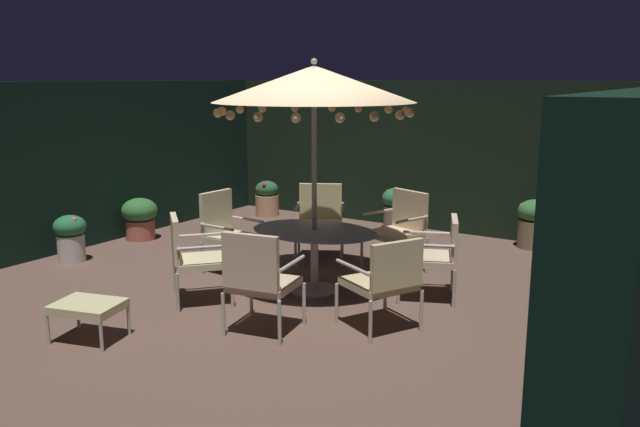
{
  "coord_description": "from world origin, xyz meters",
  "views": [
    {
      "loc": [
        4.13,
        -5.95,
        2.4
      ],
      "look_at": [
        0.23,
        0.14,
        0.89
      ],
      "focal_mm": 36.77,
      "sensor_mm": 36.0,
      "label": 1
    }
  ],
  "objects_px": {
    "potted_plant_back_right": "(583,318)",
    "patio_umbrella": "(314,84)",
    "potted_plant_back_left": "(611,270)",
    "potted_plant_right_near": "(534,223)",
    "patio_dining_table": "(314,242)",
    "patio_chair_south": "(320,216)",
    "potted_plant_right_far": "(313,202)",
    "potted_plant_back_center": "(70,236)",
    "potted_plant_left_far": "(140,217)",
    "patio_chair_west": "(192,253)",
    "patio_chair_southwest": "(226,228)",
    "potted_plant_front_corner": "(396,207)",
    "patio_chair_north": "(259,276)",
    "ottoman_footrest": "(88,307)",
    "potted_plant_left_near": "(267,198)",
    "patio_chair_northeast": "(385,278)",
    "patio_chair_east": "(437,252)",
    "patio_chair_southeast": "(401,225)"
  },
  "relations": [
    {
      "from": "patio_dining_table",
      "to": "patio_chair_north",
      "type": "height_order",
      "value": "patio_chair_north"
    },
    {
      "from": "patio_chair_east",
      "to": "patio_chair_north",
      "type": "bearing_deg",
      "value": -117.94
    },
    {
      "from": "patio_chair_north",
      "to": "potted_plant_back_center",
      "type": "distance_m",
      "value": 3.71
    },
    {
      "from": "patio_chair_southwest",
      "to": "potted_plant_right_far",
      "type": "height_order",
      "value": "patio_chair_southwest"
    },
    {
      "from": "patio_umbrella",
      "to": "patio_chair_southwest",
      "type": "relative_size",
      "value": 2.58
    },
    {
      "from": "patio_chair_east",
      "to": "potted_plant_back_center",
      "type": "xyz_separation_m",
      "value": [
        -4.64,
        -1.22,
        -0.19
      ]
    },
    {
      "from": "patio_dining_table",
      "to": "potted_plant_right_far",
      "type": "distance_m",
      "value": 4.1
    },
    {
      "from": "potted_plant_back_center",
      "to": "potted_plant_back_right",
      "type": "relative_size",
      "value": 0.98
    },
    {
      "from": "potted_plant_right_near",
      "to": "potted_plant_back_center",
      "type": "relative_size",
      "value": 1.12
    },
    {
      "from": "potted_plant_back_left",
      "to": "potted_plant_right_near",
      "type": "bearing_deg",
      "value": 126.8
    },
    {
      "from": "patio_chair_northeast",
      "to": "potted_plant_back_center",
      "type": "relative_size",
      "value": 1.48
    },
    {
      "from": "patio_chair_southwest",
      "to": "patio_umbrella",
      "type": "bearing_deg",
      "value": -3.16
    },
    {
      "from": "patio_chair_east",
      "to": "patio_chair_southwest",
      "type": "xyz_separation_m",
      "value": [
        -2.61,
        -0.46,
        0.03
      ]
    },
    {
      "from": "patio_chair_south",
      "to": "potted_plant_back_right",
      "type": "height_order",
      "value": "patio_chair_south"
    },
    {
      "from": "potted_plant_left_near",
      "to": "potted_plant_left_far",
      "type": "height_order",
      "value": "potted_plant_left_far"
    },
    {
      "from": "patio_chair_west",
      "to": "potted_plant_front_corner",
      "type": "relative_size",
      "value": 1.44
    },
    {
      "from": "patio_chair_northeast",
      "to": "patio_chair_southeast",
      "type": "distance_m",
      "value": 2.05
    },
    {
      "from": "patio_chair_north",
      "to": "potted_plant_back_left",
      "type": "height_order",
      "value": "patio_chair_north"
    },
    {
      "from": "potted_plant_back_center",
      "to": "potted_plant_left_far",
      "type": "xyz_separation_m",
      "value": [
        -0.16,
        1.34,
        0.0
      ]
    },
    {
      "from": "potted_plant_back_center",
      "to": "potted_plant_back_left",
      "type": "xyz_separation_m",
      "value": [
        6.26,
        2.3,
        -0.03
      ]
    },
    {
      "from": "patio_umbrella",
      "to": "patio_dining_table",
      "type": "bearing_deg",
      "value": 138.27
    },
    {
      "from": "patio_dining_table",
      "to": "potted_plant_back_center",
      "type": "bearing_deg",
      "value": -168.49
    },
    {
      "from": "patio_chair_southwest",
      "to": "potted_plant_left_far",
      "type": "relative_size",
      "value": 1.6
    },
    {
      "from": "patio_chair_south",
      "to": "potted_plant_front_corner",
      "type": "height_order",
      "value": "patio_chair_south"
    },
    {
      "from": "patio_chair_north",
      "to": "potted_plant_left_near",
      "type": "height_order",
      "value": "patio_chair_north"
    },
    {
      "from": "patio_chair_north",
      "to": "patio_chair_east",
      "type": "xyz_separation_m",
      "value": [
        0.99,
        1.87,
        -0.04
      ]
    },
    {
      "from": "potted_plant_back_center",
      "to": "patio_chair_southwest",
      "type": "bearing_deg",
      "value": 20.7
    },
    {
      "from": "potted_plant_back_right",
      "to": "patio_chair_east",
      "type": "bearing_deg",
      "value": 157.23
    },
    {
      "from": "patio_dining_table",
      "to": "potted_plant_left_near",
      "type": "xyz_separation_m",
      "value": [
        -3.0,
        3.06,
        -0.27
      ]
    },
    {
      "from": "patio_chair_northeast",
      "to": "potted_plant_right_near",
      "type": "xyz_separation_m",
      "value": [
        0.36,
        3.96,
        -0.17
      ]
    },
    {
      "from": "potted_plant_right_far",
      "to": "potted_plant_front_corner",
      "type": "bearing_deg",
      "value": -2.75
    },
    {
      "from": "potted_plant_back_center",
      "to": "potted_plant_left_far",
      "type": "distance_m",
      "value": 1.35
    },
    {
      "from": "patio_chair_north",
      "to": "potted_plant_front_corner",
      "type": "height_order",
      "value": "patio_chair_north"
    },
    {
      "from": "potted_plant_back_center",
      "to": "patio_chair_southeast",
      "type": "bearing_deg",
      "value": 27.22
    },
    {
      "from": "patio_chair_west",
      "to": "potted_plant_right_near",
      "type": "xyz_separation_m",
      "value": [
        2.48,
        4.35,
        -0.18
      ]
    },
    {
      "from": "patio_umbrella",
      "to": "patio_chair_west",
      "type": "xyz_separation_m",
      "value": [
        -0.91,
        -1.01,
        -1.77
      ]
    },
    {
      "from": "patio_chair_south",
      "to": "potted_plant_right_far",
      "type": "distance_m",
      "value": 2.75
    },
    {
      "from": "patio_chair_south",
      "to": "potted_plant_back_left",
      "type": "height_order",
      "value": "patio_chair_south"
    },
    {
      "from": "potted_plant_right_far",
      "to": "potted_plant_left_far",
      "type": "height_order",
      "value": "potted_plant_left_far"
    },
    {
      "from": "patio_chair_southwest",
      "to": "potted_plant_left_near",
      "type": "relative_size",
      "value": 1.64
    },
    {
      "from": "ottoman_footrest",
      "to": "potted_plant_left_near",
      "type": "relative_size",
      "value": 1.14
    },
    {
      "from": "potted_plant_right_far",
      "to": "patio_umbrella",
      "type": "bearing_deg",
      "value": -56.6
    },
    {
      "from": "patio_chair_east",
      "to": "potted_plant_front_corner",
      "type": "bearing_deg",
      "value": 123.58
    },
    {
      "from": "patio_dining_table",
      "to": "potted_plant_left_far",
      "type": "relative_size",
      "value": 2.38
    },
    {
      "from": "patio_chair_northeast",
      "to": "potted_plant_right_near",
      "type": "bearing_deg",
      "value": 84.86
    },
    {
      "from": "patio_chair_south",
      "to": "potted_plant_left_near",
      "type": "relative_size",
      "value": 1.63
    },
    {
      "from": "patio_chair_northeast",
      "to": "potted_plant_back_center",
      "type": "bearing_deg",
      "value": -179.14
    },
    {
      "from": "potted_plant_back_right",
      "to": "patio_umbrella",
      "type": "bearing_deg",
      "value": 176.64
    },
    {
      "from": "patio_chair_west",
      "to": "potted_plant_left_near",
      "type": "height_order",
      "value": "patio_chair_west"
    },
    {
      "from": "patio_chair_north",
      "to": "ottoman_footrest",
      "type": "height_order",
      "value": "patio_chair_north"
    }
  ]
}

